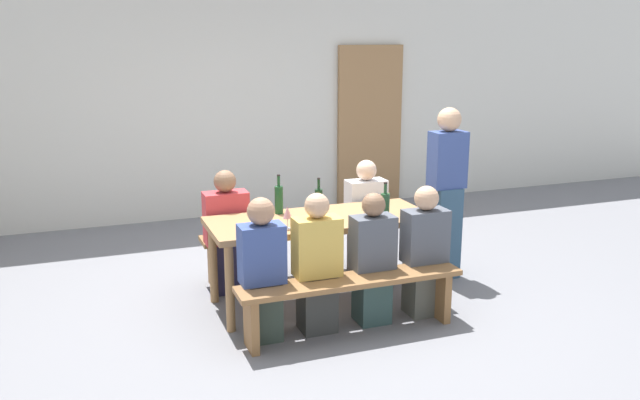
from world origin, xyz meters
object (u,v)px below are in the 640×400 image
tasting_table (320,227)px  bench_far (295,240)px  wine_bottle_1 (279,199)px  wine_glass_0 (365,206)px  bench_near (351,291)px  seated_guest_near_0 (262,272)px  seated_guest_near_2 (372,262)px  seated_guest_far_0 (227,235)px  wine_glass_1 (287,213)px  wine_glass_2 (261,204)px  seated_guest_near_1 (317,267)px  seated_guest_near_3 (424,254)px  wine_bottle_2 (319,202)px  seated_guest_far_1 (366,220)px  standing_host (446,195)px  wine_bottle_0 (385,205)px  wooden_door (370,126)px

tasting_table → bench_far: size_ratio=1.06×
wine_bottle_1 → wine_glass_0: wine_bottle_1 is taller
bench_near → wine_glass_0: size_ratio=10.62×
bench_far → seated_guest_near_0: size_ratio=1.61×
seated_guest_near_2 → tasting_table: bearing=25.2°
seated_guest_far_0 → wine_glass_1: bearing=23.4°
wine_glass_1 → seated_guest_near_2: size_ratio=0.17×
wine_glass_2 → seated_guest_near_1: seated_guest_near_1 is taller
bench_far → seated_guest_near_3: 1.40m
seated_guest_near_1 → seated_guest_far_0: 1.14m
tasting_table → wine_glass_1: size_ratio=10.21×
wine_bottle_2 → seated_guest_far_1: (0.66, 0.49, -0.35)m
wine_bottle_2 → seated_guest_near_1: 0.69m
seated_guest_near_2 → seated_guest_far_0: seated_guest_far_0 is taller
seated_guest_near_1 → seated_guest_far_1: bearing=-39.9°
wine_glass_0 → seated_guest_near_1: 0.73m
wine_bottle_1 → seated_guest_far_1: size_ratio=0.31×
wine_bottle_1 → wine_glass_0: size_ratio=2.04×
wine_glass_0 → seated_guest_far_0: size_ratio=0.15×
wine_glass_2 → seated_guest_near_3: size_ratio=0.15×
seated_guest_near_2 → standing_host: 1.32m
wine_bottle_0 → bench_near: bearing=-137.9°
seated_guest_near_1 → seated_guest_far_1: 1.36m
seated_guest_near_0 → seated_guest_far_1: bearing=-51.3°
tasting_table → wine_bottle_2: 0.21m
wooden_door → seated_guest_far_0: 3.58m
wine_bottle_0 → seated_guest_near_2: size_ratio=0.30×
wine_bottle_1 → seated_guest_near_1: (0.06, -0.77, -0.36)m
seated_guest_far_1 → wooden_door: bearing=154.8°
seated_guest_near_1 → wine_glass_1: bearing=25.0°
wine_bottle_0 → wine_glass_0: wine_bottle_0 is taller
wine_glass_1 → bench_far: bearing=68.3°
wine_bottle_0 → wine_bottle_2: size_ratio=0.94×
bench_far → wine_bottle_1: wine_bottle_1 is taller
wooden_door → tasting_table: 3.55m
wine_bottle_0 → seated_guest_far_0: seated_guest_far_0 is taller
wine_bottle_2 → seated_guest_near_2: (0.25, -0.55, -0.38)m
bench_near → wine_glass_1: bearing=128.7°
wooden_door → seated_guest_far_1: bearing=-115.2°
wine_bottle_0 → seated_guest_near_1: (-0.70, -0.29, -0.35)m
wine_glass_2 → wine_glass_1: bearing=-77.3°
wine_bottle_2 → seated_guest_near_0: bearing=-139.6°
wooden_door → seated_guest_near_2: (-1.58, -3.54, -0.55)m
seated_guest_near_1 → wooden_door: bearing=-30.0°
bench_far → seated_guest_near_2: (0.25, -1.20, 0.15)m
bench_far → wine_bottle_0: size_ratio=5.66×
wine_bottle_1 → seated_guest_near_1: size_ratio=0.31×
wine_bottle_2 → standing_host: (1.31, 0.16, -0.08)m
bench_far → wine_bottle_2: wine_bottle_2 is taller
tasting_table → wine_bottle_1: size_ratio=5.50×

